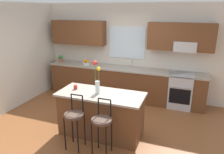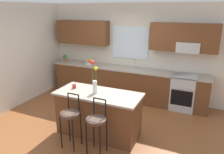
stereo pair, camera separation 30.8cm
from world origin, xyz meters
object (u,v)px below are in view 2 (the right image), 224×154
kitchen_island (99,114)px  flower_vase (94,79)px  mug_ceramic (74,86)px  potted_plant_small (65,57)px  oven_range (183,92)px  bar_stool_near (70,116)px  fruit_bowl_oranges (90,62)px  bar_stool_middle (97,122)px

kitchen_island → flower_vase: size_ratio=2.61×
flower_vase → mug_ceramic: size_ratio=7.43×
mug_ceramic → potted_plant_small: potted_plant_small is taller
oven_range → mug_ceramic: bearing=-136.6°
oven_range → kitchen_island: bearing=-126.4°
kitchen_island → mug_ceramic: bearing=176.3°
bar_stool_near → mug_ceramic: 0.78m
flower_vase → fruit_bowl_oranges: size_ratio=2.79×
kitchen_island → flower_vase: (-0.06, -0.02, 0.75)m
kitchen_island → bar_stool_middle: 0.68m
bar_stool_near → mug_ceramic: bar_stool_near is taller
flower_vase → mug_ceramic: 0.59m
flower_vase → kitchen_island: bearing=17.2°
bar_stool_near → bar_stool_middle: bearing=0.0°
bar_stool_near → potted_plant_small: bearing=127.1°
mug_ceramic → bar_stool_middle: bearing=-36.2°
oven_range → mug_ceramic: 2.87m
mug_ceramic → oven_range: bearing=43.4°
kitchen_island → mug_ceramic: size_ratio=19.42×
kitchen_island → potted_plant_small: bearing=138.2°
bar_stool_near → potted_plant_small: size_ratio=4.79×
oven_range → fruit_bowl_oranges: bearing=179.4°
kitchen_island → mug_ceramic: mug_ceramic is taller
bar_stool_middle → flower_vase: bearing=120.4°
flower_vase → mug_ceramic: flower_vase is taller
bar_stool_near → fruit_bowl_oranges: size_ratio=4.34×
bar_stool_near → potted_plant_small: (-1.96, 2.60, 0.40)m
oven_range → flower_vase: flower_vase is taller
bar_stool_middle → mug_ceramic: (-0.87, 0.63, 0.33)m
flower_vase → fruit_bowl_oranges: bearing=122.1°
bar_stool_near → flower_vase: size_ratio=1.56×
bar_stool_near → potted_plant_small: potted_plant_small is taller
bar_stool_middle → fruit_bowl_oranges: size_ratio=4.34×
bar_stool_near → bar_stool_middle: 0.55m
flower_vase → mug_ceramic: (-0.53, 0.06, -0.25)m
oven_range → flower_vase: 2.62m
bar_stool_middle → fruit_bowl_oranges: fruit_bowl_oranges is taller
flower_vase → mug_ceramic: bearing=173.7°
bar_stool_near → fruit_bowl_oranges: 2.83m
flower_vase → fruit_bowl_oranges: (-1.27, 2.03, -0.23)m
bar_stool_near → mug_ceramic: bearing=116.6°
potted_plant_small → fruit_bowl_oranges: bearing=0.2°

